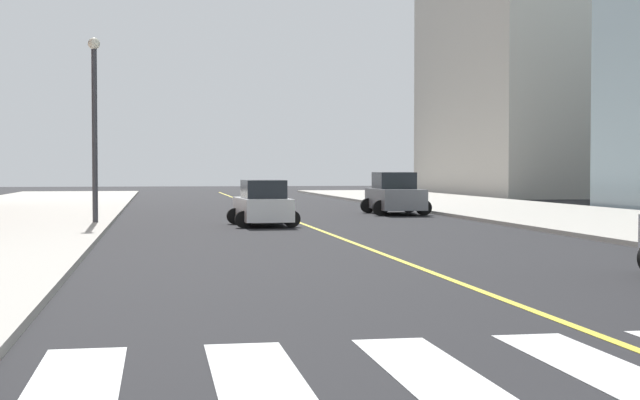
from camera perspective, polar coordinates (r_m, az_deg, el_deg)
The scene contains 5 objects.
lane_divider_paint at distance 45.52m, azimuth -2.95°, elevation -0.75°, with size 0.16×80.00×0.01m, color yellow.
parking_garage_concrete at distance 80.53m, azimuth 14.41°, elevation 9.75°, with size 18.00×24.00×26.39m, color #B2ADA3.
car_gray_second at distance 43.76m, azimuth 4.59°, elevation 0.33°, with size 2.79×4.42×1.96m.
car_white_third at distance 34.66m, azimuth -3.52°, elevation -0.27°, with size 2.50×3.89×1.70m.
street_lamp at distance 35.41m, azimuth -13.61°, elevation 5.22°, with size 0.44×0.44×6.78m.
Camera 1 is at (-5.48, -5.14, 2.11)m, focal length 52.38 mm.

